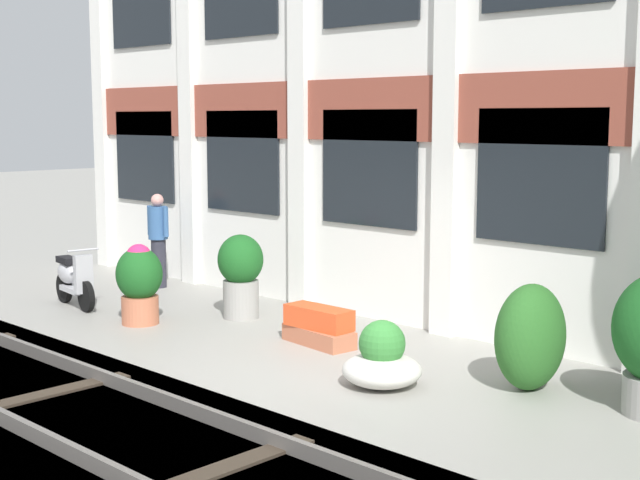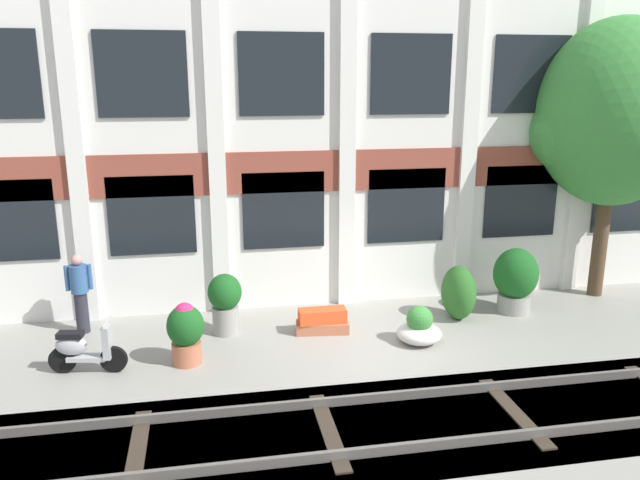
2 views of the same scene
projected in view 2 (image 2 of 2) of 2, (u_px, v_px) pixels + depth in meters
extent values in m
plane|color=gray|center=(375.00, 350.00, 12.04)|extent=(80.00, 80.00, 0.00)
cube|color=silver|center=(344.00, 119.00, 13.74)|extent=(16.93, 0.50, 8.39)
cube|color=brown|center=(346.00, 170.00, 13.76)|extent=(16.93, 0.06, 0.90)
cube|color=silver|center=(72.00, 124.00, 12.45)|extent=(0.36, 0.16, 8.39)
cube|color=silver|center=(215.00, 122.00, 12.95)|extent=(0.36, 0.16, 8.39)
cube|color=silver|center=(347.00, 120.00, 13.45)|extent=(0.36, 0.16, 8.39)
cube|color=silver|center=(470.00, 118.00, 13.94)|extent=(0.36, 0.16, 8.39)
cube|color=silver|center=(585.00, 117.00, 14.44)|extent=(0.36, 0.16, 8.39)
cube|color=black|center=(10.00, 221.00, 12.73)|extent=(1.81, 0.04, 1.70)
cube|color=black|center=(152.00, 216.00, 13.22)|extent=(1.81, 0.04, 1.70)
cube|color=black|center=(284.00, 210.00, 13.72)|extent=(1.81, 0.04, 1.70)
cube|color=black|center=(406.00, 206.00, 14.22)|extent=(1.81, 0.04, 1.70)
cube|color=black|center=(521.00, 201.00, 14.72)|extent=(1.81, 0.04, 1.70)
cube|color=black|center=(628.00, 197.00, 15.22)|extent=(1.81, 0.04, 1.70)
cube|color=black|center=(142.00, 74.00, 12.49)|extent=(1.81, 0.04, 1.70)
cube|color=black|center=(282.00, 74.00, 12.98)|extent=(1.81, 0.04, 1.70)
cube|color=black|center=(411.00, 74.00, 13.48)|extent=(1.81, 0.04, 1.70)
cube|color=black|center=(531.00, 74.00, 13.98)|extent=(1.81, 0.04, 1.70)
cube|color=#5B5449|center=(421.00, 430.00, 9.55)|extent=(24.93, 2.80, 0.28)
cube|color=#605B56|center=(439.00, 444.00, 8.81)|extent=(24.93, 0.07, 0.15)
cube|color=#605B56|center=(407.00, 395.00, 10.18)|extent=(24.93, 0.07, 0.15)
cube|color=#382D23|center=(137.00, 450.00, 8.77)|extent=(0.24, 2.10, 0.03)
cube|color=#382D23|center=(329.00, 431.00, 9.26)|extent=(0.24, 2.10, 0.03)
cube|color=#382D23|center=(514.00, 412.00, 9.78)|extent=(0.24, 2.10, 0.03)
cylinder|color=#4C3826|center=(601.00, 231.00, 14.69)|extent=(0.34, 0.34, 3.16)
ellipsoid|color=#388438|center=(615.00, 113.00, 14.00)|extent=(3.50, 3.50, 4.19)
sphere|color=#388438|center=(573.00, 132.00, 14.14)|extent=(1.93, 1.93, 1.93)
cylinder|color=gray|center=(513.00, 303.00, 13.94)|extent=(0.72, 0.72, 0.40)
ellipsoid|color=#19561E|center=(516.00, 274.00, 13.77)|extent=(0.98, 0.98, 1.14)
cylinder|color=#B76647|center=(187.00, 353.00, 11.43)|extent=(0.54, 0.54, 0.41)
ellipsoid|color=#19561E|center=(185.00, 326.00, 11.29)|extent=(0.68, 0.68, 0.77)
sphere|color=#DB2866|center=(185.00, 313.00, 11.23)|extent=(0.37, 0.37, 0.37)
cube|color=#B76647|center=(322.00, 327.00, 12.83)|extent=(1.12, 0.54, 0.23)
cube|color=#E04C23|center=(322.00, 316.00, 12.76)|extent=(0.97, 0.38, 0.28)
ellipsoid|color=beige|center=(419.00, 333.00, 12.34)|extent=(0.90, 0.90, 0.37)
sphere|color=#388438|center=(420.00, 319.00, 12.26)|extent=(0.52, 0.52, 0.52)
cylinder|color=gray|center=(226.00, 320.00, 12.75)|extent=(0.54, 0.54, 0.57)
ellipsoid|color=#19561E|center=(225.00, 292.00, 12.60)|extent=(0.69, 0.69, 0.75)
cylinder|color=black|center=(114.00, 359.00, 11.08)|extent=(0.49, 0.16, 0.48)
cylinder|color=black|center=(63.00, 360.00, 11.05)|extent=(0.49, 0.16, 0.48)
cube|color=#B2B2B7|center=(87.00, 358.00, 11.05)|extent=(0.71, 0.34, 0.08)
ellipsoid|color=#B2B2B7|center=(71.00, 345.00, 10.98)|extent=(0.59, 0.34, 0.36)
cube|color=black|center=(70.00, 335.00, 10.93)|extent=(0.47, 0.28, 0.10)
cube|color=#B2B2B7|center=(108.00, 342.00, 10.99)|extent=(0.16, 0.29, 0.60)
cylinder|color=#B7B7BF|center=(107.00, 322.00, 10.89)|extent=(0.11, 0.50, 0.03)
cylinder|color=#282833|center=(82.00, 312.00, 12.76)|extent=(0.26, 0.26, 0.86)
cylinder|color=#33598C|center=(79.00, 279.00, 12.58)|extent=(0.34, 0.34, 0.58)
sphere|color=tan|center=(77.00, 260.00, 12.48)|extent=(0.22, 0.22, 0.22)
cylinder|color=#33598C|center=(67.00, 278.00, 12.52)|extent=(0.09, 0.09, 0.52)
cylinder|color=#33598C|center=(90.00, 277.00, 12.62)|extent=(0.09, 0.09, 0.52)
ellipsoid|color=#286023|center=(458.00, 293.00, 13.45)|extent=(0.71, 0.97, 1.18)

